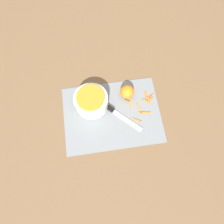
# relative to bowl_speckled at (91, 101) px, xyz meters

# --- Properties ---
(ground_plane) EXTENTS (4.00, 4.00, 0.00)m
(ground_plane) POSITION_rel_bowl_speckled_xyz_m (0.09, -0.07, -0.05)
(ground_plane) COLOR brown
(cutting_board) EXTENTS (0.48, 0.36, 0.01)m
(cutting_board) POSITION_rel_bowl_speckled_xyz_m (0.09, -0.07, -0.05)
(cutting_board) COLOR slate
(cutting_board) RESTS_ON ground_plane
(bowl_speckled) EXTENTS (0.16, 0.16, 0.09)m
(bowl_speckled) POSITION_rel_bowl_speckled_xyz_m (0.00, 0.00, 0.00)
(bowl_speckled) COLOR silver
(bowl_speckled) RESTS_ON cutting_board
(knife) EXTENTS (0.20, 0.20, 0.02)m
(knife) POSITION_rel_bowl_speckled_xyz_m (0.09, -0.04, -0.04)
(knife) COLOR black
(knife) RESTS_ON cutting_board
(orange_left) EXTENTS (0.07, 0.07, 0.07)m
(orange_left) POSITION_rel_bowl_speckled_xyz_m (0.18, 0.03, -0.01)
(orange_left) COLOR orange
(orange_left) RESTS_ON cutting_board
(peel_pile) EXTENTS (0.15, 0.16, 0.01)m
(peel_pile) POSITION_rel_bowl_speckled_xyz_m (0.25, -0.03, -0.04)
(peel_pile) COLOR orange
(peel_pile) RESTS_ON cutting_board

